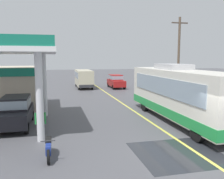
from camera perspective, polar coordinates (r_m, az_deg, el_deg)
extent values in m
plane|color=#4C4C51|center=(29.46, -1.64, -0.58)|extent=(120.00, 120.00, 0.00)
cube|color=#D8CC4C|center=(24.64, 0.72, -2.13)|extent=(0.16, 50.00, 0.01)
cube|color=#26282D|center=(11.13, 15.32, -14.31)|extent=(3.68, 3.47, 0.01)
cube|color=silver|center=(16.24, 15.66, -0.67)|extent=(2.50, 11.00, 2.90)
cube|color=#1E8C3F|center=(16.42, 15.53, -4.47)|extent=(2.54, 11.04, 0.56)
cube|color=#8C9EAD|center=(15.61, 11.63, 0.81)|extent=(0.06, 9.35, 1.10)
cube|color=#8C9EAD|center=(16.83, 19.50, 1.00)|extent=(0.06, 9.35, 1.10)
cube|color=#B2B2B7|center=(16.98, 14.22, 5.25)|extent=(1.60, 2.80, 0.36)
cylinder|color=black|center=(12.69, 19.64, -9.39)|extent=(0.30, 1.00, 1.00)
cylinder|color=black|center=(18.95, 7.76, -3.55)|extent=(0.30, 1.00, 1.00)
cylinder|color=black|center=(19.84, 13.71, -3.20)|extent=(0.30, 1.00, 1.00)
cylinder|color=silver|center=(12.19, -16.74, -1.28)|extent=(0.36, 0.36, 4.60)
cylinder|color=silver|center=(17.55, -15.72, 1.31)|extent=(0.36, 0.36, 4.60)
cube|color=black|center=(15.48, -21.70, -5.65)|extent=(1.70, 4.20, 0.80)
cube|color=black|center=(15.53, -21.73, -2.79)|extent=(1.50, 2.31, 0.70)
cube|color=#8C9EAD|center=(15.53, -21.73, -2.79)|extent=(1.53, 2.35, 0.49)
cylinder|color=black|center=(14.04, -19.45, -8.54)|extent=(0.20, 0.64, 0.64)
cylinder|color=black|center=(17.14, -23.41, -5.88)|extent=(0.20, 0.64, 0.64)
cylinder|color=black|center=(16.93, -18.39, -5.80)|extent=(0.20, 0.64, 0.64)
cube|color=#BFB799|center=(33.81, -6.69, 2.77)|extent=(2.00, 6.00, 2.10)
cube|color=#8C9EAD|center=(33.78, -6.70, 3.45)|extent=(2.04, 5.10, 0.80)
cube|color=#2D2D33|center=(30.88, -6.01, 0.77)|extent=(1.90, 0.16, 0.36)
cylinder|color=black|center=(31.84, -7.82, 0.64)|extent=(0.22, 0.76, 0.76)
cylinder|color=black|center=(32.05, -4.69, 0.73)|extent=(0.22, 0.76, 0.76)
cylinder|color=black|center=(35.80, -8.44, 1.37)|extent=(0.22, 0.76, 0.76)
cylinder|color=black|center=(35.99, -5.64, 1.44)|extent=(0.22, 0.76, 0.76)
cylinder|color=black|center=(10.00, -14.78, -15.00)|extent=(0.10, 0.60, 0.60)
cylinder|color=black|center=(11.12, -14.63, -12.67)|extent=(0.10, 0.60, 0.60)
cube|color=navy|center=(10.49, -14.74, -12.75)|extent=(0.20, 1.30, 0.36)
cube|color=black|center=(10.56, -14.76, -11.35)|extent=(0.24, 0.60, 0.12)
cylinder|color=#2D2D33|center=(9.84, -14.89, -11.65)|extent=(0.55, 0.04, 0.04)
cylinder|color=#33333F|center=(16.18, -22.51, -6.26)|extent=(0.14, 0.14, 0.82)
cylinder|color=#33333F|center=(16.16, -21.88, -6.26)|extent=(0.14, 0.14, 0.82)
cube|color=#268C3F|center=(16.02, -22.32, -3.79)|extent=(0.36, 0.22, 0.60)
sphere|color=tan|center=(15.95, -22.39, -2.27)|extent=(0.22, 0.22, 0.22)
cylinder|color=#268C3F|center=(16.07, -23.12, -3.98)|extent=(0.09, 0.09, 0.58)
cylinder|color=#268C3F|center=(16.00, -21.49, -3.95)|extent=(0.09, 0.09, 0.58)
cylinder|color=#33333F|center=(12.92, -16.83, -9.40)|extent=(0.14, 0.14, 0.82)
cylinder|color=#33333F|center=(12.91, -16.02, -9.38)|extent=(0.14, 0.14, 0.82)
cube|color=#268C3F|center=(12.73, -16.54, -6.33)|extent=(0.36, 0.22, 0.60)
sphere|color=tan|center=(12.64, -16.61, -4.43)|extent=(0.22, 0.22, 0.22)
cylinder|color=#268C3F|center=(12.76, -17.57, -6.57)|extent=(0.09, 0.09, 0.58)
cylinder|color=#268C3F|center=(12.73, -15.49, -6.52)|extent=(0.09, 0.09, 0.58)
cube|color=maroon|center=(33.25, 0.97, 1.58)|extent=(1.70, 4.20, 0.80)
cube|color=maroon|center=(33.38, 0.89, 2.90)|extent=(1.50, 2.31, 0.70)
cube|color=#8C9EAD|center=(33.38, 0.89, 2.90)|extent=(1.53, 2.35, 0.49)
cylinder|color=black|center=(31.67, 0.33, 0.56)|extent=(0.20, 0.64, 0.64)
cylinder|color=black|center=(32.05, 2.93, 0.64)|extent=(0.20, 0.64, 0.64)
cylinder|color=black|center=(34.57, -0.85, 1.14)|extent=(0.20, 0.64, 0.64)
cylinder|color=black|center=(34.92, 1.56, 1.20)|extent=(0.20, 0.64, 0.64)
cylinder|color=brown|center=(26.58, 15.42, 7.28)|extent=(0.24, 0.24, 8.30)
cube|color=#4C3D33|center=(26.83, 15.69, 14.88)|extent=(1.80, 0.12, 0.12)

